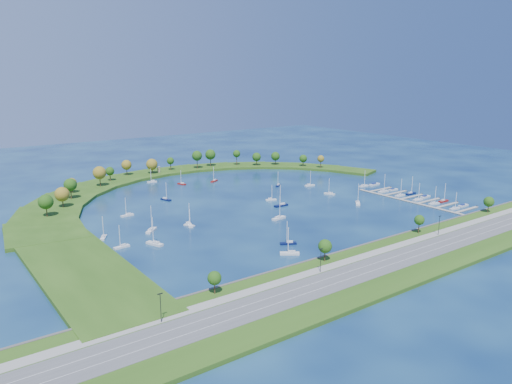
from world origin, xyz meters
TOP-DOWN VIEW (x-y plane):
  - ground at (0.00, 0.00)m, footprint 700.00×700.00m
  - south_shoreline at (0.03, -122.88)m, footprint 420.00×43.10m
  - breakwater at (-46.33, 48.72)m, footprint 286.74×247.64m
  - breakwater_trees at (-19.92, 87.49)m, footprint 232.92×93.10m
  - harbor_tower at (-13.64, 113.82)m, footprint 2.60×2.60m
  - dock_system at (85.30, -61.00)m, footprint 24.28×82.00m
  - moored_boat_0 at (-102.78, -35.64)m, footprint 7.97×3.21m
  - moored_boat_1 at (8.91, -6.09)m, footprint 7.29×4.35m
  - moored_boat_2 at (51.03, -16.98)m, footprint 4.68×7.92m
  - moored_boat_3 at (-80.37, 13.72)m, footprint 7.78×2.91m
  - moored_boat_4 at (-60.60, -24.03)m, footprint 4.30×6.67m
  - moored_boat_5 at (47.33, -45.75)m, footprint 8.18×8.33m
  - moored_boat_6 at (-13.51, -42.31)m, footprint 9.54×4.20m
  - moored_boat_7 at (-60.23, -23.51)m, footprint 5.03×9.12m
  - moored_boat_8 at (9.08, 64.83)m, footprint 7.94×5.93m
  - moored_boat_9 at (-46.15, 34.23)m, footprint 4.53×8.38m
  - moored_boat_10 at (-81.09, -20.83)m, footprint 8.50×8.25m
  - moored_boat_11 at (-36.07, -77.97)m, footprint 7.99×5.71m
  - moored_boat_12 at (38.96, 24.17)m, footprint 7.11×6.16m
  - moored_boat_13 at (-30.59, 89.99)m, footprint 7.54×3.59m
  - moored_boat_14 at (57.47, 10.49)m, footprint 8.03×3.44m
  - moored_boat_15 at (-105.04, -17.18)m, footprint 5.67×7.76m
  - moored_boat_16 at (-44.30, -88.98)m, footprint 8.56×7.21m
  - moored_boat_17 at (5.05, -21.48)m, footprint 9.37×2.75m
  - moored_boat_18 at (-15.87, 69.98)m, footprint 4.23×7.61m
  - moored_boat_19 at (-88.40, -41.03)m, footprint 5.82×9.59m
  - docked_boat_0 at (85.54, -88.68)m, footprint 7.39×2.92m
  - docked_boat_1 at (95.98, -87.97)m, footprint 8.29×2.39m
  - docked_boat_2 at (85.52, -74.36)m, footprint 8.26×3.52m
  - docked_boat_3 at (96.02, -74.17)m, footprint 8.16×2.29m
  - docked_boat_4 at (85.53, -62.38)m, footprint 8.04×2.91m
  - docked_boat_5 at (95.97, -60.59)m, footprint 9.13×3.09m
  - docked_boat_6 at (85.52, -48.30)m, footprint 8.26×2.48m
  - docked_boat_7 at (96.01, -49.13)m, footprint 8.56×2.47m
  - docked_boat_8 at (85.51, -34.24)m, footprint 8.80×2.55m
  - docked_boat_9 at (95.99, -34.23)m, footprint 7.88×2.76m
  - docked_boat_10 at (87.92, -14.20)m, footprint 8.11×2.41m
  - docked_boat_11 at (97.86, -15.59)m, footprint 10.16×3.70m

SIDE VIEW (x-z plane):
  - ground at x=0.00m, z-range 0.00..0.00m
  - dock_system at x=85.30m, z-range -0.45..1.15m
  - docked_boat_9 at x=95.99m, z-range -0.21..1.37m
  - docked_boat_1 at x=95.98m, z-range -0.22..1.46m
  - docked_boat_5 at x=95.97m, z-range -0.24..1.59m
  - docked_boat_11 at x=97.86m, z-range -0.27..1.76m
  - moored_boat_4 at x=-60.60m, z-range -3.93..5.62m
  - moored_boat_1 at x=8.91m, z-range -4.32..6.04m
  - docked_boat_0 at x=85.54m, z-range -4.41..6.15m
  - moored_boat_13 at x=-30.59m, z-range -4.47..6.22m
  - moored_boat_18 at x=-15.87m, z-range -4.52..6.27m
  - moored_boat_12 at x=38.96m, z-range -4.56..6.31m
  - moored_boat_3 at x=-80.37m, z-range -4.70..6.47m
  - moored_boat_2 at x=51.03m, z-range -4.74..6.51m
  - moored_boat_15 at x=-105.04m, z-range -4.77..6.55m
  - moored_boat_0 at x=-102.78m, z-range -4.81..6.58m
  - moored_boat_14 at x=57.47m, z-range -4.83..6.61m
  - docked_boat_4 at x=85.53m, z-range -4.89..6.68m
  - moored_boat_11 at x=-36.07m, z-range -4.90..6.69m
  - moored_boat_8 at x=9.08m, z-range -4.92..6.71m
  - docked_boat_2 at x=85.52m, z-range -4.98..6.78m
  - docked_boat_10 at x=87.92m, z-range -5.03..6.83m
  - moored_boat_9 at x=-46.15m, z-range -5.03..6.84m
  - docked_boat_3 at x=96.02m, z-range -5.09..6.90m
  - docked_boat_6 at x=85.52m, z-range -5.13..6.95m
  - docked_boat_7 at x=96.01m, z-range -5.35..7.19m
  - docked_boat_8 at x=85.51m, z-range -5.52..7.38m
  - moored_boat_7 at x=-60.23m, z-range -5.53..7.39m
  - moored_boat_16 at x=-44.30m, z-range -5.54..7.41m
  - moored_boat_5 at x=47.33m, z-range -5.75..7.65m
  - moored_boat_6 at x=-13.51m, z-range -5.82..7.73m
  - moored_boat_10 at x=-81.09m, z-range -5.85..7.76m
  - moored_boat_19 at x=-88.40m, z-range -5.87..7.78m
  - moored_boat_17 at x=5.05m, z-range -5.90..7.82m
  - breakwater at x=-46.33m, z-range -0.01..1.99m
  - south_shoreline at x=0.03m, z-range -4.80..6.80m
  - harbor_tower at x=-13.64m, z-range 2.05..6.65m
  - breakwater_trees at x=-19.92m, z-range 3.00..18.19m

